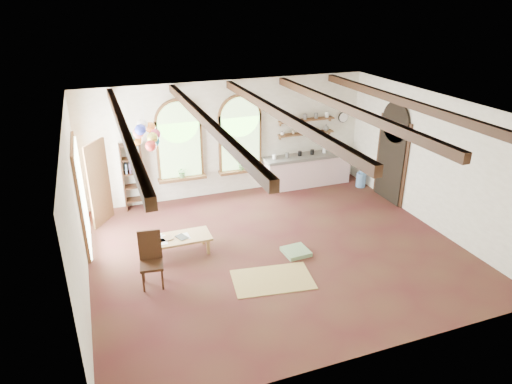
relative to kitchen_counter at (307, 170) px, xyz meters
name	(u,v)px	position (x,y,z in m)	size (l,w,h in m)	color
floor	(277,250)	(-2.30, -3.20, -0.48)	(8.00, 8.00, 0.00)	#4E2E20
ceiling_beams	(279,114)	(-2.30, -3.20, 2.62)	(6.20, 6.80, 0.18)	#342110
window_left	(179,143)	(-3.70, 0.23, 1.16)	(1.30, 0.28, 2.20)	brown
window_right	(240,137)	(-2.00, 0.23, 1.16)	(1.30, 0.28, 2.20)	brown
left_doorway	(81,197)	(-6.25, -1.40, 0.67)	(0.10, 1.90, 2.50)	brown
right_doorway	(391,162)	(1.65, -1.70, 0.62)	(0.10, 1.30, 2.40)	black
kitchen_counter	(307,170)	(0.00, 0.00, 0.00)	(2.68, 0.62, 0.94)	beige
wall_shelf_lower	(306,133)	(0.00, 0.18, 1.07)	(1.70, 0.24, 0.04)	brown
wall_shelf_upper	(307,120)	(0.00, 0.18, 1.47)	(1.70, 0.24, 0.04)	brown
wall_clock	(343,117)	(1.25, 0.25, 1.42)	(0.32, 0.32, 0.04)	black
bookshelf	(133,177)	(-5.00, 0.12, 0.42)	(0.53, 0.32, 1.80)	#342110
coffee_table	(178,239)	(-4.39, -2.60, -0.12)	(1.42, 0.66, 0.40)	#AD7B4F
side_chair	(152,271)	(-5.10, -3.60, -0.15)	(0.49, 0.49, 1.12)	#342110
floor_mat	(273,279)	(-2.83, -4.26, -0.47)	(1.59, 0.98, 0.02)	tan
floor_cushion	(296,252)	(-1.96, -3.50, -0.43)	(0.54, 0.54, 0.09)	#6B8E62
water_jug_a	(361,179)	(1.45, -0.68, -0.24)	(0.29, 0.29, 0.55)	#5E90CA
water_jug_b	(343,171)	(1.22, 0.00, -0.20)	(0.33, 0.33, 0.64)	#5E90CA
balloon_cluster	(145,135)	(-4.71, -1.09, 1.85)	(0.83, 0.91, 1.15)	white
table_book	(164,239)	(-4.68, -2.60, -0.06)	(0.17, 0.25, 0.02)	olive
tablet	(182,237)	(-4.31, -2.63, -0.07)	(0.19, 0.28, 0.01)	black
potted_plant_left	(182,172)	(-3.70, 0.12, 0.37)	(0.27, 0.23, 0.30)	#598C4C
potted_plant_right	(242,165)	(-2.00, 0.12, 0.37)	(0.27, 0.23, 0.30)	#598C4C
shelf_cup_a	(282,133)	(-0.75, 0.18, 1.14)	(0.12, 0.10, 0.10)	white
shelf_cup_b	(294,132)	(-0.40, 0.18, 1.14)	(0.10, 0.10, 0.09)	beige
shelf_bowl_a	(304,132)	(-0.05, 0.18, 1.12)	(0.22, 0.22, 0.05)	beige
shelf_bowl_b	(315,131)	(0.30, 0.18, 1.12)	(0.20, 0.20, 0.06)	#8C664C
shelf_vase	(326,127)	(0.65, 0.18, 1.19)	(0.18, 0.18, 0.19)	slate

